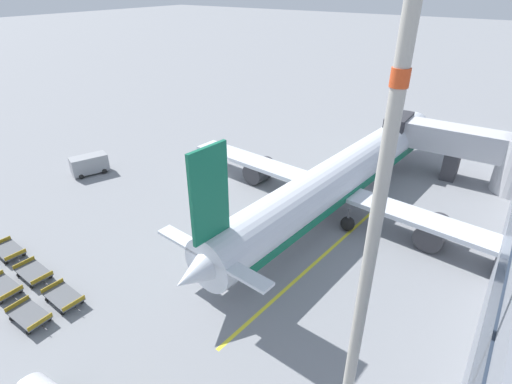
# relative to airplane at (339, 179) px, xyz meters

# --- Properties ---
(ground_plane) EXTENTS (500.00, 500.00, 0.00)m
(ground_plane) POSITION_rel_airplane_xyz_m (-14.81, -1.34, -3.27)
(ground_plane) COLOR gray
(jet_bridge) EXTENTS (17.71, 5.46, 6.56)m
(jet_bridge) POSITION_rel_airplane_xyz_m (10.51, 14.39, 0.63)
(jet_bridge) COLOR silver
(jet_bridge) RESTS_ON ground_plane
(airplane) EXTENTS (37.95, 43.67, 12.33)m
(airplane) POSITION_rel_airplane_xyz_m (0.00, 0.00, 0.00)
(airplane) COLOR silver
(airplane) RESTS_ON ground_plane
(service_van) EXTENTS (3.29, 4.66, 2.32)m
(service_van) POSITION_rel_airplane_xyz_m (-28.50, -10.02, -2.02)
(service_van) COLOR gray
(service_van) RESTS_ON ground_plane
(baggage_dolly_row_near_col_b) EXTENTS (3.84, 1.87, 0.92)m
(baggage_dolly_row_near_col_b) POSITION_rel_airplane_xyz_m (-15.51, -26.94, -2.78)
(baggage_dolly_row_near_col_b) COLOR #515459
(baggage_dolly_row_near_col_b) RESTS_ON ground_plane
(baggage_dolly_row_near_col_c) EXTENTS (3.84, 1.85, 0.92)m
(baggage_dolly_row_near_col_c) POSITION_rel_airplane_xyz_m (-10.98, -27.29, -2.78)
(baggage_dolly_row_near_col_c) COLOR #515459
(baggage_dolly_row_near_col_c) RESTS_ON ground_plane
(baggage_dolly_row_mid_a_col_a) EXTENTS (3.89, 2.00, 0.92)m
(baggage_dolly_row_mid_a_col_a) POSITION_rel_airplane_xyz_m (-19.93, -24.27, -2.78)
(baggage_dolly_row_mid_a_col_a) COLOR #515459
(baggage_dolly_row_mid_a_col_a) RESTS_ON ground_plane
(baggage_dolly_row_mid_a_col_b) EXTENTS (3.88, 1.97, 0.92)m
(baggage_dolly_row_mid_a_col_b) POSITION_rel_airplane_xyz_m (-15.25, -24.62, -2.78)
(baggage_dolly_row_mid_a_col_b) COLOR #515459
(baggage_dolly_row_mid_a_col_b) RESTS_ON ground_plane
(baggage_dolly_row_mid_a_col_c) EXTENTS (3.88, 1.97, 0.92)m
(baggage_dolly_row_mid_a_col_c) POSITION_rel_airplane_xyz_m (-10.68, -24.84, -2.78)
(baggage_dolly_row_mid_a_col_c) COLOR #515459
(baggage_dolly_row_mid_a_col_c) RESTS_ON ground_plane
(apron_light_mast) EXTENTS (2.00, 0.70, 23.91)m
(apron_light_mast) POSITION_rel_airplane_xyz_m (10.45, -22.19, 10.45)
(apron_light_mast) COLOR #ADA89E
(apron_light_mast) RESTS_ON ground_plane
(stand_guidance_stripe) EXTENTS (2.57, 25.14, 0.01)m
(stand_guidance_stripe) POSITION_rel_airplane_xyz_m (2.70, -9.17, -3.27)
(stand_guidance_stripe) COLOR yellow
(stand_guidance_stripe) RESTS_ON ground_plane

